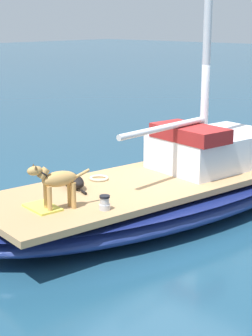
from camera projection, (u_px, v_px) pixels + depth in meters
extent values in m
plane|color=navy|center=(165.00, 213.00, 9.61)|extent=(120.00, 120.00, 0.00)
ellipsoid|color=navy|center=(165.00, 198.00, 9.53)|extent=(3.58, 7.50, 0.56)
ellipsoid|color=navy|center=(165.00, 188.00, 9.48)|extent=(3.60, 7.54, 0.08)
cube|color=tan|center=(165.00, 179.00, 9.45)|extent=(3.05, 6.86, 0.10)
cylinder|color=silver|center=(165.00, 127.00, 8.96)|extent=(0.10, 2.20, 0.10)
cube|color=silver|center=(214.00, 149.00, 10.08)|extent=(1.72, 2.39, 0.60)
cube|color=maroon|center=(190.00, 133.00, 9.42)|extent=(1.42, 0.90, 0.24)
ellipsoid|color=black|center=(73.00, 181.00, 8.80)|extent=(0.65, 0.44, 0.22)
ellipsoid|color=black|center=(64.00, 176.00, 9.12)|extent=(0.23, 0.19, 0.13)
cone|color=black|center=(62.00, 173.00, 9.08)|extent=(0.05, 0.05, 0.05)
cone|color=black|center=(67.00, 172.00, 9.12)|extent=(0.05, 0.05, 0.05)
cylinder|color=black|center=(65.00, 183.00, 8.97)|extent=(0.19, 0.11, 0.06)
cylinder|color=black|center=(72.00, 182.00, 9.03)|extent=(0.19, 0.11, 0.06)
cylinder|color=black|center=(84.00, 192.00, 8.49)|extent=(0.18, 0.10, 0.04)
ellipsoid|color=tan|center=(59.00, 179.00, 7.70)|extent=(0.37, 0.56, 0.22)
cylinder|color=tan|center=(50.00, 200.00, 7.63)|extent=(0.07, 0.07, 0.38)
cylinder|color=tan|center=(46.00, 197.00, 7.74)|extent=(0.07, 0.07, 0.38)
cylinder|color=tan|center=(74.00, 196.00, 7.80)|extent=(0.07, 0.07, 0.38)
cylinder|color=tan|center=(70.00, 193.00, 7.91)|extent=(0.07, 0.07, 0.38)
cylinder|color=tan|center=(43.00, 173.00, 7.56)|extent=(0.16, 0.21, 0.19)
ellipsoid|color=tan|center=(35.00, 171.00, 7.49)|extent=(0.19, 0.25, 0.13)
cone|color=#45331C|center=(36.00, 167.00, 7.44)|extent=(0.05, 0.05, 0.06)
cone|color=#45331C|center=(33.00, 166.00, 7.51)|extent=(0.05, 0.05, 0.06)
torus|color=black|center=(43.00, 173.00, 7.56)|extent=(0.16, 0.15, 0.10)
cylinder|color=tan|center=(83.00, 173.00, 7.87)|extent=(0.11, 0.22, 0.12)
cylinder|color=#B7B7BC|center=(105.00, 207.00, 7.78)|extent=(0.16, 0.16, 0.08)
cylinder|color=#B7B7BC|center=(105.00, 201.00, 7.76)|extent=(0.13, 0.13, 0.10)
cylinder|color=black|center=(105.00, 197.00, 7.74)|extent=(0.15, 0.15, 0.03)
torus|color=beige|center=(99.00, 178.00, 9.25)|extent=(0.32, 0.32, 0.04)
cube|color=#D8D14C|center=(42.00, 207.00, 7.84)|extent=(0.61, 0.44, 0.03)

